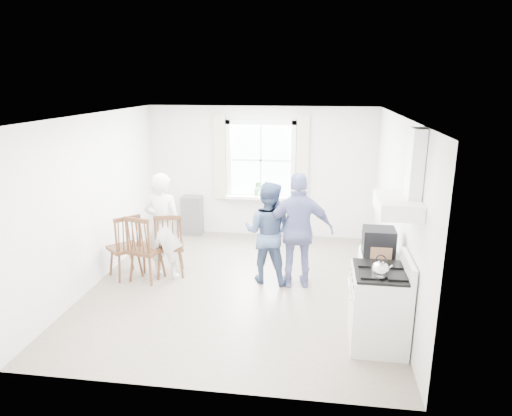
{
  "coord_description": "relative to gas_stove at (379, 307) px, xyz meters",
  "views": [
    {
      "loc": [
        1.14,
        -6.39,
        3.07
      ],
      "look_at": [
        0.22,
        0.2,
        1.21
      ],
      "focal_mm": 32.0,
      "sensor_mm": 36.0,
      "label": 1
    }
  ],
  "objects": [
    {
      "name": "shelf_unit",
      "position": [
        -3.31,
        3.68,
        -0.08
      ],
      "size": [
        0.4,
        0.3,
        0.8
      ],
      "primitive_type": "cube",
      "color": "slate",
      "rests_on": "ground"
    },
    {
      "name": "windsor_chair_c",
      "position": [
        -3.73,
        1.39,
        0.17
      ],
      "size": [
        0.62,
        0.62,
        1.07
      ],
      "color": "#452716",
      "rests_on": "ground"
    },
    {
      "name": "room_shell",
      "position": [
        -1.91,
        1.35,
        0.82
      ],
      "size": [
        4.62,
        5.12,
        2.64
      ],
      "color": "gray",
      "rests_on": "ground"
    },
    {
      "name": "potted_plant",
      "position": [
        -1.96,
        3.71,
        0.51
      ],
      "size": [
        0.19,
        0.19,
        0.29
      ],
      "primitive_type": "imported",
      "rotation": [
        0.0,
        0.0,
        -0.18
      ],
      "color": "#2E6830",
      "rests_on": "window_assembly"
    },
    {
      "name": "person_left",
      "position": [
        -3.17,
        1.53,
        0.38
      ],
      "size": [
        0.69,
        0.69,
        1.72
      ],
      "primitive_type": "imported",
      "rotation": [
        0.0,
        0.0,
        3.03
      ],
      "color": "white",
      "rests_on": "ground"
    },
    {
      "name": "range_hood",
      "position": [
        0.16,
        -0.0,
        1.42
      ],
      "size": [
        0.45,
        0.76,
        0.94
      ],
      "color": "white",
      "rests_on": "room_shell"
    },
    {
      "name": "stereo_stack",
      "position": [
        0.03,
        0.63,
        0.59
      ],
      "size": [
        0.4,
        0.36,
        0.36
      ],
      "color": "black",
      "rests_on": "low_cabinet"
    },
    {
      "name": "person_right",
      "position": [
        -1.03,
        1.5,
        0.4
      ],
      "size": [
        1.16,
        1.16,
        1.78
      ],
      "primitive_type": "imported",
      "rotation": [
        0.0,
        0.0,
        3.26
      ],
      "color": "navy",
      "rests_on": "ground"
    },
    {
      "name": "windsor_chair_a",
      "position": [
        -3.08,
        1.52,
        0.17
      ],
      "size": [
        0.56,
        0.55,
        1.07
      ],
      "color": "#452716",
      "rests_on": "ground"
    },
    {
      "name": "low_cabinet",
      "position": [
        0.07,
        0.7,
        -0.03
      ],
      "size": [
        0.5,
        0.55,
        0.9
      ],
      "primitive_type": "cube",
      "color": "white",
      "rests_on": "ground"
    },
    {
      "name": "window_assembly",
      "position": [
        -1.91,
        3.8,
        0.98
      ],
      "size": [
        1.88,
        0.24,
        1.7
      ],
      "color": "white",
      "rests_on": "room_shell"
    },
    {
      "name": "kettle",
      "position": [
        -0.05,
        -0.19,
        0.56
      ],
      "size": [
        0.19,
        0.19,
        0.27
      ],
      "color": "silver",
      "rests_on": "gas_stove"
    },
    {
      "name": "gas_stove",
      "position": [
        0.0,
        0.0,
        0.0
      ],
      "size": [
        0.68,
        0.76,
        1.12
      ],
      "color": "white",
      "rests_on": "ground"
    },
    {
      "name": "person_mid",
      "position": [
        -1.51,
        1.61,
        0.32
      ],
      "size": [
        0.92,
        0.92,
        1.61
      ],
      "primitive_type": "imported",
      "rotation": [
        0.0,
        0.0,
        2.94
      ],
      "color": "#405277",
      "rests_on": "ground"
    },
    {
      "name": "cardboard_box",
      "position": [
        0.05,
        0.53,
        0.5
      ],
      "size": [
        0.28,
        0.21,
        0.17
      ],
      "primitive_type": "cube",
      "rotation": [
        0.0,
        0.0,
        -0.08
      ],
      "color": "#906545",
      "rests_on": "low_cabinet"
    },
    {
      "name": "windsor_chair_b",
      "position": [
        -3.45,
        1.28,
        0.18
      ],
      "size": [
        0.56,
        0.55,
        1.09
      ],
      "color": "#452716",
      "rests_on": "ground"
    }
  ]
}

